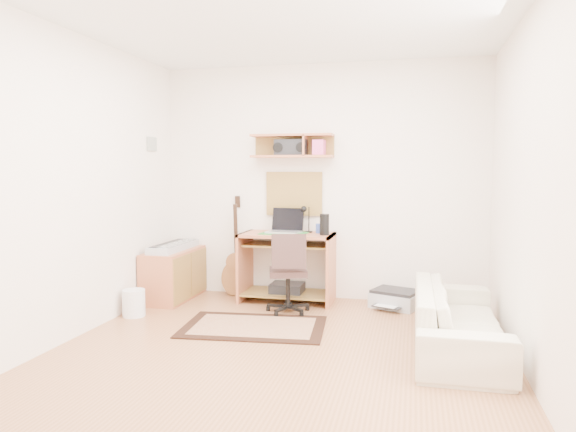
% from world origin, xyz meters
% --- Properties ---
extents(floor, '(3.60, 4.00, 0.01)m').
position_xyz_m(floor, '(0.00, 0.00, -0.01)').
color(floor, '#A86F46').
rests_on(floor, ground).
extents(ceiling, '(3.60, 4.00, 0.01)m').
position_xyz_m(ceiling, '(0.00, 0.00, 2.60)').
color(ceiling, white).
rests_on(ceiling, ground).
extents(back_wall, '(3.60, 0.01, 2.60)m').
position_xyz_m(back_wall, '(0.00, 2.00, 1.30)').
color(back_wall, white).
rests_on(back_wall, ground).
extents(left_wall, '(0.01, 4.00, 2.60)m').
position_xyz_m(left_wall, '(-1.80, 0.00, 1.30)').
color(left_wall, white).
rests_on(left_wall, ground).
extents(right_wall, '(0.01, 4.00, 2.60)m').
position_xyz_m(right_wall, '(1.80, 0.00, 1.30)').
color(right_wall, white).
rests_on(right_wall, ground).
extents(wall_shelf, '(0.90, 0.25, 0.26)m').
position_xyz_m(wall_shelf, '(-0.30, 1.88, 1.70)').
color(wall_shelf, '#C16B44').
rests_on(wall_shelf, back_wall).
extents(cork_board, '(0.64, 0.03, 0.49)m').
position_xyz_m(cork_board, '(-0.30, 1.98, 1.17)').
color(cork_board, tan).
rests_on(cork_board, back_wall).
extents(wall_photo, '(0.02, 0.20, 0.15)m').
position_xyz_m(wall_photo, '(-1.79, 1.50, 1.72)').
color(wall_photo, '#4C8CBF').
rests_on(wall_photo, left_wall).
extents(desk, '(1.00, 0.55, 0.75)m').
position_xyz_m(desk, '(-0.32, 1.73, 0.38)').
color(desk, '#C16B44').
rests_on(desk, floor).
extents(laptop, '(0.39, 0.39, 0.27)m').
position_xyz_m(laptop, '(-0.35, 1.71, 0.89)').
color(laptop, silver).
rests_on(laptop, desk).
extents(speaker, '(0.10, 0.10, 0.22)m').
position_xyz_m(speaker, '(0.10, 1.68, 0.86)').
color(speaker, black).
rests_on(speaker, desk).
extents(desk_lamp, '(0.10, 0.10, 0.29)m').
position_xyz_m(desk_lamp, '(-0.11, 1.87, 0.90)').
color(desk_lamp, black).
rests_on(desk_lamp, desk).
extents(pencil_cup, '(0.07, 0.07, 0.10)m').
position_xyz_m(pencil_cup, '(0.01, 1.83, 0.80)').
color(pencil_cup, '#354CA1').
rests_on(pencil_cup, desk).
extents(boombox, '(0.35, 0.16, 0.18)m').
position_xyz_m(boombox, '(-0.31, 1.87, 1.68)').
color(boombox, black).
rests_on(boombox, wall_shelf).
extents(rug, '(1.35, 0.97, 0.02)m').
position_xyz_m(rug, '(-0.39, 0.70, 0.01)').
color(rug, tan).
rests_on(rug, floor).
extents(task_chair, '(0.52, 0.52, 0.83)m').
position_xyz_m(task_chair, '(-0.20, 1.27, 0.41)').
color(task_chair, '#33221E').
rests_on(task_chair, floor).
extents(cabinet, '(0.40, 0.90, 0.55)m').
position_xyz_m(cabinet, '(-1.58, 1.55, 0.28)').
color(cabinet, '#C16B44').
rests_on(cabinet, floor).
extents(music_keyboard, '(0.26, 0.82, 0.07)m').
position_xyz_m(music_keyboard, '(-1.58, 1.55, 0.59)').
color(music_keyboard, '#B2B5BA').
rests_on(music_keyboard, cabinet).
extents(guitar, '(0.34, 0.25, 1.15)m').
position_xyz_m(guitar, '(-0.97, 1.86, 0.57)').
color(guitar, '#925B2C').
rests_on(guitar, floor).
extents(waste_basket, '(0.22, 0.22, 0.26)m').
position_xyz_m(waste_basket, '(-1.65, 0.79, 0.13)').
color(waste_basket, white).
rests_on(waste_basket, floor).
extents(printer, '(0.57, 0.51, 0.18)m').
position_xyz_m(printer, '(0.85, 1.73, 0.08)').
color(printer, '#A5A8AA').
rests_on(printer, floor).
extents(sofa, '(0.50, 1.71, 0.67)m').
position_xyz_m(sofa, '(1.38, 0.53, 0.33)').
color(sofa, beige).
rests_on(sofa, floor).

